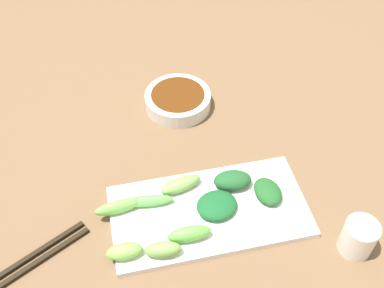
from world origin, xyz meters
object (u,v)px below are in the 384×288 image
sauce_bowl (178,100)px  tea_cup (358,237)px  chopsticks (25,266)px  serving_plate (209,211)px

sauce_bowl → tea_cup: tea_cup is taller
tea_cup → chopsticks: bearing=-98.8°
chopsticks → tea_cup: size_ratio=3.33×
sauce_bowl → chopsticks: 0.46m
serving_plate → chopsticks: (0.04, -0.32, -0.00)m
sauce_bowl → tea_cup: size_ratio=2.21×
sauce_bowl → serving_plate: 0.29m
sauce_bowl → serving_plate: (0.29, -0.00, -0.01)m
chopsticks → tea_cup: 0.55m
chopsticks → tea_cup: tea_cup is taller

